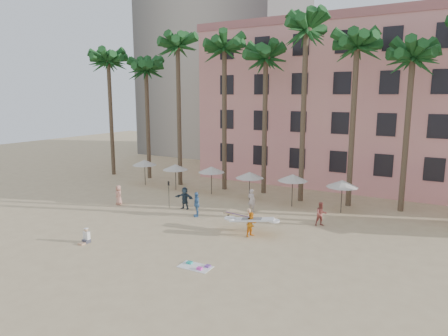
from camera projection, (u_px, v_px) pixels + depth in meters
ground at (172, 248)px, 24.16m from camera, size 120.00×120.00×0.00m
pink_hotel at (377, 106)px, 41.40m from camera, size 35.00×14.00×16.00m
palm_row at (280, 50)px, 34.35m from camera, size 44.40×5.40×16.30m
umbrella_row at (230, 172)px, 35.86m from camera, size 22.50×2.70×2.73m
beach_towel at (196, 266)px, 21.48m from camera, size 1.83×1.05×0.14m
carrier_yellow at (249, 218)px, 27.01m from camera, size 3.18×1.02×1.60m
carrier_white at (252, 223)px, 26.03m from camera, size 2.98×1.66×1.61m
beachgoers at (208, 202)px, 31.21m from camera, size 17.45×4.42×1.92m
paddle at (169, 191)px, 32.58m from camera, size 0.18×0.04×2.23m
seated_man at (86, 238)px, 24.93m from camera, size 0.41×0.72×0.94m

